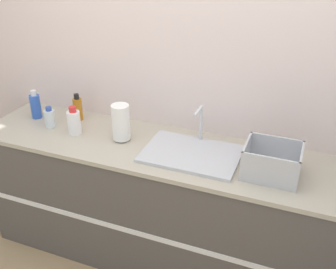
{
  "coord_description": "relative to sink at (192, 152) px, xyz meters",
  "views": [
    {
      "loc": [
        0.88,
        -1.7,
        2.19
      ],
      "look_at": [
        0.1,
        0.27,
        1.05
      ],
      "focal_mm": 42.0,
      "sensor_mm": 36.0,
      "label": 1
    }
  ],
  "objects": [
    {
      "name": "bottle_clear",
      "position": [
        -1.05,
        0.0,
        0.05
      ],
      "size": [
        0.07,
        0.07,
        0.15
      ],
      "color": "silver",
      "rests_on": "counter_cabinet"
    },
    {
      "name": "counter_cabinet",
      "position": [
        -0.25,
        0.01,
        -0.48
      ],
      "size": [
        2.43,
        0.63,
        0.93
      ],
      "color": "#514C47",
      "rests_on": "ground_plane"
    },
    {
      "name": "dish_rack",
      "position": [
        0.49,
        -0.04,
        0.06
      ],
      "size": [
        0.31,
        0.26,
        0.18
      ],
      "color": "#B7BABF",
      "rests_on": "counter_cabinet"
    },
    {
      "name": "wall_back",
      "position": [
        -0.25,
        0.35,
        0.36
      ],
      "size": [
        4.81,
        0.06,
        2.6
      ],
      "color": "silver",
      "rests_on": "ground_plane"
    },
    {
      "name": "paper_towel_roll",
      "position": [
        -0.49,
        0.01,
        0.11
      ],
      "size": [
        0.12,
        0.12,
        0.25
      ],
      "color": "#4C4C51",
      "rests_on": "counter_cabinet"
    },
    {
      "name": "sink",
      "position": [
        0.0,
        0.0,
        0.0
      ],
      "size": [
        0.59,
        0.41,
        0.26
      ],
      "color": "silver",
      "rests_on": "counter_cabinet"
    },
    {
      "name": "bottle_blue",
      "position": [
        -1.23,
        0.09,
        0.08
      ],
      "size": [
        0.07,
        0.07,
        0.21
      ],
      "color": "#2D56B7",
      "rests_on": "counter_cabinet"
    },
    {
      "name": "bottle_amber",
      "position": [
        -0.93,
        0.17,
        0.07
      ],
      "size": [
        0.06,
        0.06,
        0.2
      ],
      "color": "#B26B19",
      "rests_on": "counter_cabinet"
    },
    {
      "name": "bottle_white_spray",
      "position": [
        -0.83,
        -0.02,
        0.07
      ],
      "size": [
        0.09,
        0.09,
        0.2
      ],
      "color": "white",
      "rests_on": "counter_cabinet"
    }
  ]
}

